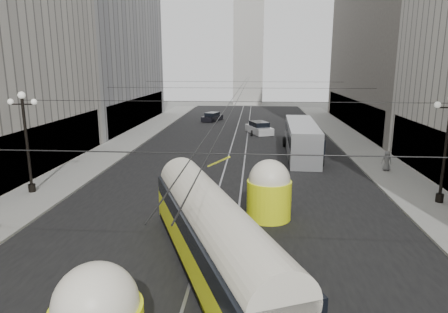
# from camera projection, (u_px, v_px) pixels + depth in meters

# --- Properties ---
(road) EXTENTS (20.00, 85.00, 0.02)m
(road) POSITION_uv_depth(u_px,v_px,m) (238.00, 150.00, 38.78)
(road) COLOR black
(road) RESTS_ON ground
(sidewalk_left) EXTENTS (4.00, 72.00, 0.15)m
(sidewalk_left) POSITION_uv_depth(u_px,v_px,m) (129.00, 141.00, 43.08)
(sidewalk_left) COLOR gray
(sidewalk_left) RESTS_ON ground
(sidewalk_right) EXTENTS (4.00, 72.00, 0.15)m
(sidewalk_right) POSITION_uv_depth(u_px,v_px,m) (355.00, 144.00, 41.25)
(sidewalk_right) COLOR gray
(sidewalk_right) RESTS_ON ground
(rail_left) EXTENTS (0.12, 85.00, 0.04)m
(rail_left) POSITION_uv_depth(u_px,v_px,m) (230.00, 150.00, 38.84)
(rail_left) COLOR gray
(rail_left) RESTS_ON ground
(rail_right) EXTENTS (0.12, 85.00, 0.04)m
(rail_right) POSITION_uv_depth(u_px,v_px,m) (246.00, 150.00, 38.72)
(rail_right) COLOR gray
(rail_right) RESTS_ON ground
(building_left_far) EXTENTS (12.60, 28.60, 28.60)m
(building_left_far) POSITION_uv_depth(u_px,v_px,m) (91.00, 16.00, 52.14)
(building_left_far) COLOR #999999
(building_left_far) RESTS_ON ground
(distant_tower) EXTENTS (6.00, 6.00, 31.36)m
(distant_tower) POSITION_uv_depth(u_px,v_px,m) (249.00, 30.00, 81.56)
(distant_tower) COLOR #B2AFA8
(distant_tower) RESTS_ON ground
(lamppost_left_mid) EXTENTS (1.86, 0.44, 6.37)m
(lamppost_left_mid) POSITION_uv_depth(u_px,v_px,m) (26.00, 137.00, 24.81)
(lamppost_left_mid) COLOR black
(lamppost_left_mid) RESTS_ON sidewalk_left
(lamppost_right_mid) EXTENTS (1.86, 0.44, 6.37)m
(lamppost_right_mid) POSITION_uv_depth(u_px,v_px,m) (447.00, 143.00, 22.90)
(lamppost_right_mid) COLOR black
(lamppost_right_mid) RESTS_ON sidewalk_right
(catenary) EXTENTS (25.00, 72.00, 0.23)m
(catenary) POSITION_uv_depth(u_px,v_px,m) (239.00, 90.00, 36.47)
(catenary) COLOR black
(catenary) RESTS_ON ground
(streetcar) EXTENTS (7.15, 14.11, 3.29)m
(streetcar) POSITION_uv_depth(u_px,v_px,m) (213.00, 233.00, 15.74)
(streetcar) COLOR #E8F415
(streetcar) RESTS_ON ground
(city_bus) EXTENTS (2.89, 11.88, 3.00)m
(city_bus) POSITION_uv_depth(u_px,v_px,m) (301.00, 138.00, 36.11)
(city_bus) COLOR #ABADB1
(city_bus) RESTS_ON ground
(sedan_white_far) EXTENTS (3.47, 5.04, 1.47)m
(sedan_white_far) POSITION_uv_depth(u_px,v_px,m) (259.00, 128.00, 47.81)
(sedan_white_far) COLOR silver
(sedan_white_far) RESTS_ON ground
(sedan_dark_far) EXTENTS (2.97, 4.41, 1.29)m
(sedan_dark_far) POSITION_uv_depth(u_px,v_px,m) (212.00, 117.00, 58.58)
(sedan_dark_far) COLOR black
(sedan_dark_far) RESTS_ON ground
(pedestrian_sidewalk_right) EXTENTS (0.77, 0.50, 1.53)m
(pedestrian_sidewalk_right) POSITION_uv_depth(u_px,v_px,m) (387.00, 161.00, 30.56)
(pedestrian_sidewalk_right) COLOR slate
(pedestrian_sidewalk_right) RESTS_ON sidewalk_right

